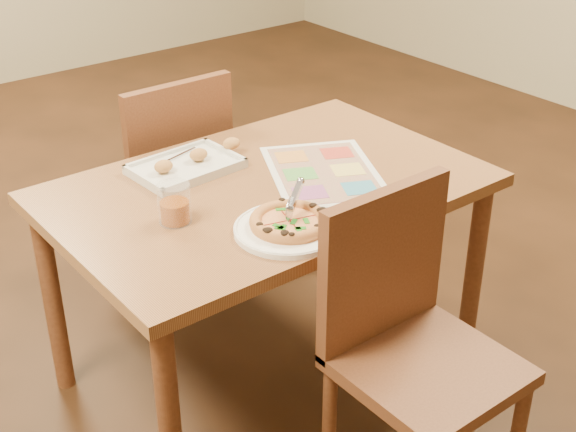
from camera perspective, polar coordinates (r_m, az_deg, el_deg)
dining_table at (r=2.49m, az=-1.48°, el=0.58°), size 1.30×0.85×0.72m
chair_near at (r=2.14m, az=8.30°, el=-7.01°), size 0.42×0.42×0.47m
chair_far at (r=2.97m, az=-8.43°, el=3.71°), size 0.42×0.42×0.47m
plate at (r=2.18m, az=0.00°, el=-0.97°), size 0.34×0.34×0.02m
pizza at (r=2.18m, az=0.11°, el=-0.40°), size 0.22×0.22×0.03m
pizza_cutter at (r=2.18m, az=0.42°, el=1.20°), size 0.12×0.08×0.08m
appetizer_tray at (r=2.55m, az=-7.09°, el=3.61°), size 0.38×0.24×0.06m
glass_tumbler at (r=2.23m, az=-8.07°, el=0.73°), size 0.09×0.09×0.11m
menu at (r=2.51m, az=2.58°, el=3.12°), size 0.50×0.56×0.00m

